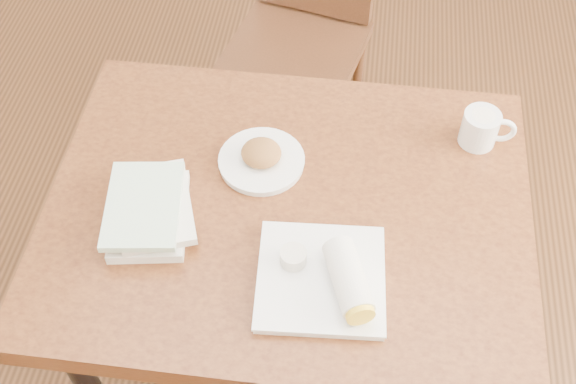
# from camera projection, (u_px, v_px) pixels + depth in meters

# --- Properties ---
(ground) EXTENTS (4.00, 5.00, 0.01)m
(ground) POSITION_uv_depth(u_px,v_px,m) (288.00, 354.00, 2.23)
(ground) COLOR #472814
(ground) RESTS_ON ground
(table) EXTENTS (1.10, 0.86, 0.75)m
(table) POSITION_uv_depth(u_px,v_px,m) (288.00, 228.00, 1.70)
(table) COLOR brown
(table) RESTS_ON ground
(chair_far) EXTENTS (0.51, 0.51, 0.95)m
(chair_far) POSITION_uv_depth(u_px,v_px,m) (303.00, 17.00, 2.37)
(chair_far) COLOR #3F2012
(chair_far) RESTS_ON ground
(plate_scone) EXTENTS (0.21, 0.21, 0.07)m
(plate_scone) POSITION_uv_depth(u_px,v_px,m) (261.00, 158.00, 1.70)
(plate_scone) COLOR white
(plate_scone) RESTS_ON table
(coffee_mug) EXTENTS (0.13, 0.09, 0.09)m
(coffee_mug) POSITION_uv_depth(u_px,v_px,m) (482.00, 128.00, 1.72)
(coffee_mug) COLOR white
(coffee_mug) RESTS_ON table
(plate_burrito) EXTENTS (0.28, 0.28, 0.09)m
(plate_burrito) POSITION_uv_depth(u_px,v_px,m) (329.00, 278.00, 1.48)
(plate_burrito) COLOR white
(plate_burrito) RESTS_ON table
(book_stack) EXTENTS (0.23, 0.28, 0.06)m
(book_stack) POSITION_uv_depth(u_px,v_px,m) (150.00, 210.00, 1.59)
(book_stack) COLOR white
(book_stack) RESTS_ON table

